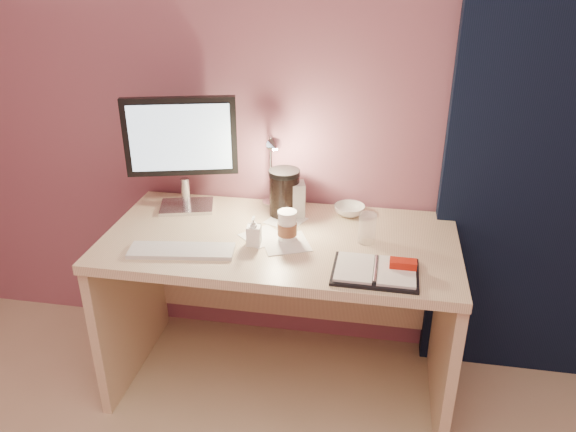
% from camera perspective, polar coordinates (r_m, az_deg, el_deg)
% --- Properties ---
extents(room, '(3.50, 3.50, 3.50)m').
position_cam_1_polar(room, '(2.41, 23.78, 8.19)').
color(room, '#C6B28E').
rests_on(room, ground).
extents(desk, '(1.40, 0.70, 0.73)m').
position_cam_1_polar(desk, '(2.41, -0.46, -6.12)').
color(desk, beige).
rests_on(desk, ground).
extents(monitor, '(0.46, 0.22, 0.50)m').
position_cam_1_polar(monitor, '(2.41, -10.80, 7.21)').
color(monitor, silver).
rests_on(monitor, desk).
extents(keyboard, '(0.41, 0.17, 0.02)m').
position_cam_1_polar(keyboard, '(2.15, -10.75, -3.48)').
color(keyboard, silver).
rests_on(keyboard, desk).
extents(planner, '(0.31, 0.23, 0.05)m').
position_cam_1_polar(planner, '(2.01, 9.10, -5.48)').
color(planner, black).
rests_on(planner, desk).
extents(paper_a, '(0.23, 0.23, 0.00)m').
position_cam_1_polar(paper_a, '(2.18, -0.25, -2.77)').
color(paper_a, white).
rests_on(paper_a, desk).
extents(paper_b, '(0.19, 0.19, 0.00)m').
position_cam_1_polar(paper_b, '(2.36, -0.23, -0.48)').
color(paper_b, white).
rests_on(paper_b, desk).
extents(paper_c, '(0.21, 0.21, 0.00)m').
position_cam_1_polar(paper_c, '(2.23, -2.56, -2.09)').
color(paper_c, white).
rests_on(paper_c, desk).
extents(coffee_cup, '(0.08, 0.08, 0.12)m').
position_cam_1_polar(coffee_cup, '(2.18, -0.08, -1.09)').
color(coffee_cup, white).
rests_on(coffee_cup, desk).
extents(clear_cup, '(0.07, 0.07, 0.12)m').
position_cam_1_polar(clear_cup, '(2.19, 8.05, -1.24)').
color(clear_cup, white).
rests_on(clear_cup, desk).
extents(bowl, '(0.17, 0.17, 0.04)m').
position_cam_1_polar(bowl, '(2.42, 6.26, 0.60)').
color(bowl, silver).
rests_on(bowl, desk).
extents(lotion_bottle, '(0.06, 0.06, 0.12)m').
position_cam_1_polar(lotion_bottle, '(2.15, -3.49, -1.52)').
color(lotion_bottle, white).
rests_on(lotion_bottle, desk).
extents(dark_jar, '(0.13, 0.13, 0.18)m').
position_cam_1_polar(dark_jar, '(2.38, -0.36, 2.15)').
color(dark_jar, black).
rests_on(dark_jar, desk).
extents(product_box, '(0.12, 0.10, 0.15)m').
position_cam_1_polar(product_box, '(2.38, 0.46, 1.70)').
color(product_box, '#BBBBB6').
rests_on(product_box, desk).
extents(desk_lamp, '(0.13, 0.21, 0.35)m').
position_cam_1_polar(desk_lamp, '(2.37, -2.85, 5.28)').
color(desk_lamp, silver).
rests_on(desk_lamp, desk).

